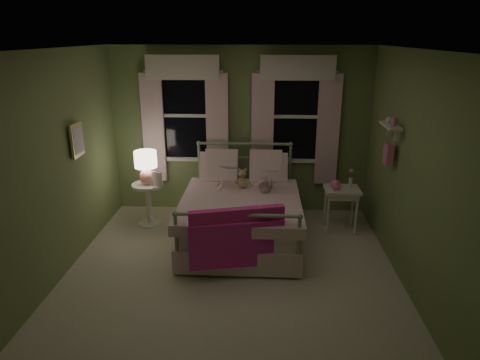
# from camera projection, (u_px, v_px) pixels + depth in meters

# --- Properties ---
(room_shell) EXTENTS (4.20, 4.20, 4.20)m
(room_shell) POSITION_uv_depth(u_px,v_px,m) (230.00, 173.00, 4.70)
(room_shell) COLOR beige
(room_shell) RESTS_ON ground
(bed) EXTENTS (1.58, 2.04, 1.18)m
(bed) POSITION_uv_depth(u_px,v_px,m) (241.00, 214.00, 5.92)
(bed) COLOR white
(bed) RESTS_ON ground
(pink_throw) EXTENTS (1.09, 0.39, 0.71)m
(pink_throw) POSITION_uv_depth(u_px,v_px,m) (237.00, 231.00, 4.88)
(pink_throw) COLOR #D62985
(pink_throw) RESTS_ON bed
(child_left) EXTENTS (0.27, 0.20, 0.68)m
(child_left) POSITION_uv_depth(u_px,v_px,m) (223.00, 168.00, 6.16)
(child_left) COLOR #F7D1DD
(child_left) RESTS_ON bed
(child_right) EXTENTS (0.38, 0.31, 0.74)m
(child_right) POSITION_uv_depth(u_px,v_px,m) (262.00, 167.00, 6.13)
(child_right) COLOR #F7D1DD
(child_right) RESTS_ON bed
(book_left) EXTENTS (0.22, 0.16, 0.26)m
(book_left) POSITION_uv_depth(u_px,v_px,m) (222.00, 170.00, 5.91)
(book_left) COLOR beige
(book_left) RESTS_ON child_left
(book_right) EXTENTS (0.22, 0.15, 0.26)m
(book_right) POSITION_uv_depth(u_px,v_px,m) (262.00, 174.00, 5.90)
(book_right) COLOR beige
(book_right) RESTS_ON child_right
(teddy_bear) EXTENTS (0.22, 0.17, 0.30)m
(teddy_bear) POSITION_uv_depth(u_px,v_px,m) (242.00, 180.00, 6.04)
(teddy_bear) COLOR tan
(teddy_bear) RESTS_ON bed
(nightstand_left) EXTENTS (0.46, 0.46, 0.65)m
(nightstand_left) POSITION_uv_depth(u_px,v_px,m) (148.00, 198.00, 6.38)
(nightstand_left) COLOR white
(nightstand_left) RESTS_ON ground
(table_lamp) EXTENTS (0.32, 0.32, 0.49)m
(table_lamp) POSITION_uv_depth(u_px,v_px,m) (146.00, 164.00, 6.21)
(table_lamp) COLOR pink
(table_lamp) RESTS_ON nightstand_left
(book_nightstand) EXTENTS (0.23, 0.26, 0.02)m
(book_nightstand) POSITION_uv_depth(u_px,v_px,m) (153.00, 185.00, 6.22)
(book_nightstand) COLOR beige
(book_nightstand) RESTS_ON nightstand_left
(nightstand_right) EXTENTS (0.50, 0.40, 0.64)m
(nightstand_right) POSITION_uv_depth(u_px,v_px,m) (342.00, 195.00, 6.16)
(nightstand_right) COLOR white
(nightstand_right) RESTS_ON ground
(pink_toy) EXTENTS (0.14, 0.19, 0.14)m
(pink_toy) POSITION_uv_depth(u_px,v_px,m) (335.00, 184.00, 6.11)
(pink_toy) COLOR pink
(pink_toy) RESTS_ON nightstand_right
(bud_vase) EXTENTS (0.06, 0.06, 0.28)m
(bud_vase) POSITION_uv_depth(u_px,v_px,m) (351.00, 178.00, 6.12)
(bud_vase) COLOR white
(bud_vase) RESTS_ON nightstand_right
(window_left) EXTENTS (1.34, 0.13, 1.96)m
(window_left) POSITION_uv_depth(u_px,v_px,m) (185.00, 111.00, 6.56)
(window_left) COLOR black
(window_left) RESTS_ON room_shell
(window_right) EXTENTS (1.34, 0.13, 1.96)m
(window_right) POSITION_uv_depth(u_px,v_px,m) (296.00, 112.00, 6.47)
(window_right) COLOR black
(window_right) RESTS_ON room_shell
(wall_shelf) EXTENTS (0.15, 0.50, 0.60)m
(wall_shelf) POSITION_uv_depth(u_px,v_px,m) (390.00, 140.00, 5.20)
(wall_shelf) COLOR white
(wall_shelf) RESTS_ON room_shell
(framed_picture) EXTENTS (0.03, 0.32, 0.42)m
(framed_picture) POSITION_uv_depth(u_px,v_px,m) (77.00, 140.00, 5.30)
(framed_picture) COLOR beige
(framed_picture) RESTS_ON room_shell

